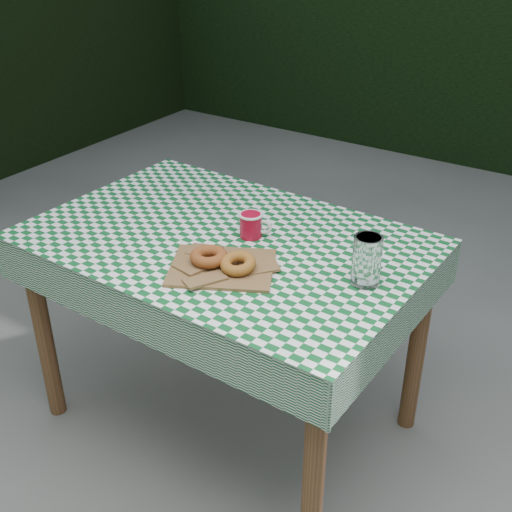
{
  "coord_description": "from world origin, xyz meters",
  "views": [
    {
      "loc": [
        0.88,
        -1.64,
        1.71
      ],
      "look_at": [
        -0.02,
        -0.27,
        0.79
      ],
      "focal_mm": 45.39,
      "sensor_mm": 36.0,
      "label": 1
    }
  ],
  "objects": [
    {
      "name": "ground",
      "position": [
        0.0,
        0.0,
        0.0
      ],
      "size": [
        60.0,
        60.0,
        0.0
      ],
      "primitive_type": "plane",
      "color": "#54544F",
      "rests_on": "ground"
    },
    {
      "name": "table",
      "position": [
        -0.2,
        -0.17,
        0.38
      ],
      "size": [
        1.25,
        0.85,
        0.75
      ],
      "primitive_type": "cube",
      "rotation": [
        0.0,
        0.0,
        -0.03
      ],
      "color": "brown",
      "rests_on": "ground"
    },
    {
      "name": "tablecloth",
      "position": [
        -0.2,
        -0.17,
        0.75
      ],
      "size": [
        1.27,
        0.88,
        0.01
      ],
      "primitive_type": "cube",
      "rotation": [
        0.0,
        0.0,
        -0.03
      ],
      "color": "#0C4F21",
      "rests_on": "table"
    },
    {
      "name": "paper_bag",
      "position": [
        -0.09,
        -0.34,
        0.76
      ],
      "size": [
        0.37,
        0.35,
        0.02
      ],
      "primitive_type": "cube",
      "rotation": [
        0.0,
        0.0,
        0.47
      ],
      "color": "brown",
      "rests_on": "tablecloth"
    },
    {
      "name": "bagel_front",
      "position": [
        -0.13,
        -0.35,
        0.79
      ],
      "size": [
        0.14,
        0.14,
        0.03
      ],
      "primitive_type": "torus",
      "rotation": [
        0.0,
        0.0,
        0.31
      ],
      "color": "brown",
      "rests_on": "paper_bag"
    },
    {
      "name": "bagel_back",
      "position": [
        -0.04,
        -0.33,
        0.79
      ],
      "size": [
        0.11,
        0.11,
        0.03
      ],
      "primitive_type": "torus",
      "rotation": [
        0.0,
        0.0,
        0.07
      ],
      "color": "#9F6A21",
      "rests_on": "paper_bag"
    },
    {
      "name": "coffee_mug",
      "position": [
        -0.13,
        -0.12,
        0.8
      ],
      "size": [
        0.18,
        0.18,
        0.08
      ],
      "primitive_type": null,
      "rotation": [
        0.0,
        0.0,
        0.29
      ],
      "color": "maroon",
      "rests_on": "tablecloth"
    },
    {
      "name": "drinking_glass",
      "position": [
        0.29,
        -0.18,
        0.83
      ],
      "size": [
        0.09,
        0.09,
        0.15
      ],
      "primitive_type": "cylinder",
      "rotation": [
        0.0,
        0.0,
        -0.14
      ],
      "color": "white",
      "rests_on": "tablecloth"
    }
  ]
}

